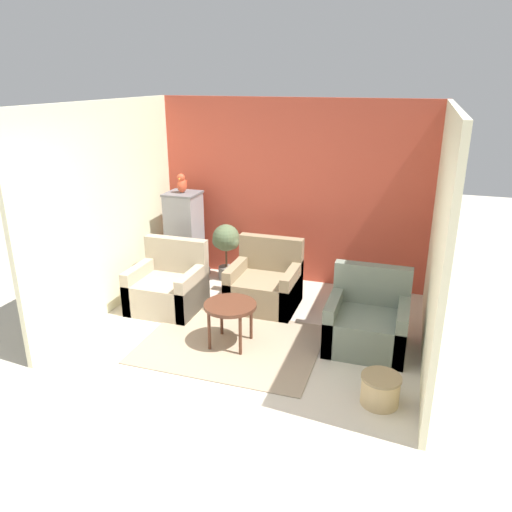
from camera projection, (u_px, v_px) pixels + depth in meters
ground_plane at (202, 404)px, 4.61m from camera, size 20.00×20.00×0.00m
wall_back_accent at (292, 193)px, 7.05m from camera, size 3.94×0.06×2.59m
wall_left at (107, 210)px, 6.16m from camera, size 0.06×3.20×2.59m
wall_right at (439, 240)px, 5.02m from camera, size 0.06×3.20×2.59m
area_rug at (231, 344)px, 5.63m from camera, size 1.97×1.50×0.01m
coffee_table at (230, 309)px, 5.48m from camera, size 0.58×0.58×0.51m
armchair_left at (168, 288)px, 6.44m from camera, size 0.86×0.78×0.87m
armchair_right at (367, 323)px, 5.51m from camera, size 0.86×0.78×0.87m
armchair_middle at (265, 286)px, 6.50m from camera, size 0.86×0.78×0.87m
birdcage at (185, 238)px, 7.27m from camera, size 0.54×0.54×1.30m
parrot at (182, 184)px, 7.00m from camera, size 0.13×0.23×0.28m
potted_plant at (226, 243)px, 7.27m from camera, size 0.43×0.39×0.84m
wicker_basket at (380, 389)px, 4.57m from camera, size 0.37×0.37×0.29m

